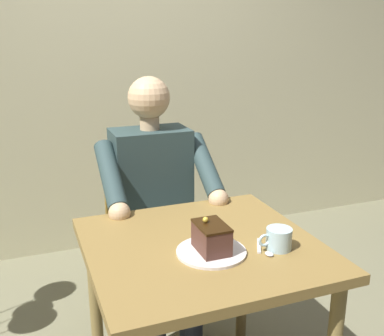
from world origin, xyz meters
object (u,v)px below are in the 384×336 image
at_px(chair, 147,224).
at_px(coffee_cup, 278,238).
at_px(dessert_spoon, 264,250).
at_px(cake_slice, 212,237).
at_px(seated_person, 156,208).
at_px(dining_table, 202,270).

relative_size(chair, coffee_cup, 7.40).
bearing_deg(chair, dessert_spoon, 101.32).
xyz_separation_m(chair, dessert_spoon, (-0.18, 0.88, 0.24)).
bearing_deg(cake_slice, seated_person, -89.95).
bearing_deg(dining_table, cake_slice, 90.39).
bearing_deg(seated_person, coffee_cup, 107.89).
bearing_deg(cake_slice, chair, -89.96).
distance_m(dining_table, seated_person, 0.57).
bearing_deg(dessert_spoon, dining_table, -37.37).
relative_size(chair, dessert_spoon, 6.59).
distance_m(seated_person, cake_slice, 0.67).
height_order(chair, dessert_spoon, chair).
height_order(seated_person, coffee_cup, seated_person).
distance_m(cake_slice, dessert_spoon, 0.19).
height_order(chair, coffee_cup, chair).
bearing_deg(dining_table, coffee_cup, 149.26).
xyz_separation_m(dining_table, dessert_spoon, (-0.18, 0.13, 0.11)).
height_order(dining_table, cake_slice, cake_slice).
bearing_deg(seated_person, dining_table, 90.00).
bearing_deg(chair, cake_slice, 90.04).
xyz_separation_m(cake_slice, dessert_spoon, (-0.17, 0.05, -0.05)).
xyz_separation_m(dining_table, chair, (0.00, -0.74, -0.13)).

